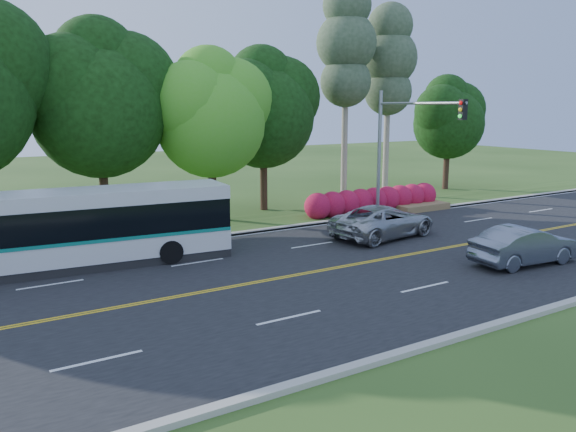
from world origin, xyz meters
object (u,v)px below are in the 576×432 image
sedan (525,245)px  traffic_signal (403,135)px  transit_bus (80,229)px  suv (383,221)px

sedan → traffic_signal: bearing=-4.7°
traffic_signal → transit_bus: traffic_signal is taller
traffic_signal → suv: size_ratio=1.27×
suv → traffic_signal: bearing=-62.3°
traffic_signal → suv: 5.56m
traffic_signal → sedan: size_ratio=1.54×
transit_bus → suv: 13.53m
sedan → suv: suv is taller
transit_bus → sedan: transit_bus is taller
sedan → transit_bus: bearing=65.3°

